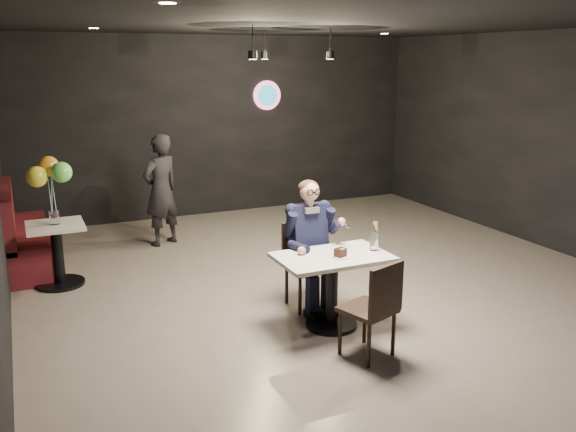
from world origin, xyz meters
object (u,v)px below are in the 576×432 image
balloon_vase (54,217)px  passerby (161,190)px  booth_bench (27,226)px  chair_far (308,266)px  main_table (332,291)px  chair_near (368,307)px  sundae_glass (374,241)px  side_table (58,253)px  seated_man (308,243)px

balloon_vase → passerby: (1.50, 1.14, -0.03)m
booth_bench → chair_far: bearing=-46.0°
chair_far → passerby: 3.08m
main_table → chair_near: chair_near is taller
chair_near → booth_bench: booth_bench is taller
booth_bench → balloon_vase: 1.09m
chair_near → balloon_vase: size_ratio=5.59×
balloon_vase → passerby: 1.89m
sundae_glass → side_table: (-2.85, 2.37, -0.45)m
chair_near → booth_bench: (-2.70, 4.02, 0.05)m
sundae_glass → chair_far: bearing=128.5°
main_table → chair_near: 0.68m
chair_far → sundae_glass: bearing=-51.5°
main_table → seated_man: bearing=90.0°
sundae_glass → booth_bench: (-3.15, 3.37, -0.34)m
main_table → booth_bench: booth_bench is taller
seated_man → sundae_glass: seated_man is taller
seated_man → booth_bench: 3.89m
chair_near → side_table: bearing=110.4°
side_table → balloon_vase: bearing=0.0°
sundae_glass → side_table: size_ratio=0.24×
sundae_glass → chair_near: bearing=-125.2°
chair_far → chair_near: bearing=-90.0°
main_table → chair_far: 0.56m
seated_man → passerby: size_ratio=0.90×
chair_near → passerby: (-0.89, 4.15, 0.34)m
booth_bench → seated_man: bearing=-46.0°
balloon_vase → passerby: bearing=37.0°
sundae_glass → passerby: size_ratio=0.12×
chair_far → booth_bench: bearing=134.0°
balloon_vase → passerby: passerby is taller
sundae_glass → balloon_vase: size_ratio=1.17×
main_table → chair_far: (-0.00, 0.55, 0.09)m
chair_far → booth_bench: size_ratio=0.45×
chair_far → seated_man: 0.26m
side_table → booth_bench: bearing=106.7°
side_table → balloon_vase: 0.43m
main_table → passerby: 3.62m
chair_far → side_table: (-2.40, 1.80, -0.06)m
chair_far → passerby: (-0.89, 2.93, 0.34)m
balloon_vase → chair_far: bearing=-36.8°
chair_far → chair_near: same height
chair_near → passerby: 4.26m
chair_near → seated_man: size_ratio=0.64×
sundae_glass → passerby: 3.76m
main_table → booth_bench: 4.30m
main_table → side_table: side_table is taller
chair_near → seated_man: (0.00, 1.22, 0.26)m
chair_near → passerby: bearing=84.1°
main_table → seated_man: (-0.00, 0.55, 0.34)m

